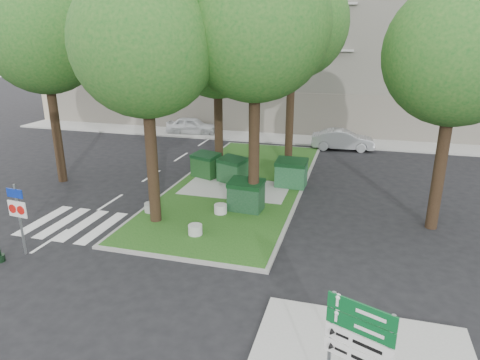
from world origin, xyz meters
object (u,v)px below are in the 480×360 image
(litter_bin, at_px, (297,174))
(bollard_mid, at_px, (195,230))
(dumpster_c, at_px, (246,195))
(dumpster_a, at_px, (206,165))
(directional_sign, at_px, (359,344))
(dumpster_b, at_px, (232,170))
(tree_median_near_right, at_px, (258,10))
(car_silver, at_px, (343,140))
(bollard_right, at_px, (221,209))
(traffic_sign_pole, at_px, (18,210))
(car_white, at_px, (192,126))
(tree_median_far, at_px, (296,11))
(bollard_left, at_px, (151,207))
(tree_street_left, at_px, (44,23))
(tree_median_mid, at_px, (219,39))
(tree_median_near_left, at_px, (146,29))
(dumpster_d, at_px, (291,173))
(tree_street_right, at_px, (462,39))

(litter_bin, bearing_deg, bollard_mid, -110.87)
(dumpster_c, xyz_separation_m, bollard_mid, (-1.18, -2.83, -0.45))
(dumpster_a, relative_size, directional_sign, 0.64)
(dumpster_b, bearing_deg, directional_sign, -40.88)
(tree_median_near_right, height_order, car_silver, tree_median_near_right)
(bollard_right, xyz_separation_m, traffic_sign_pole, (-5.38, -4.95, 1.31))
(dumpster_b, relative_size, dumpster_c, 1.11)
(dumpster_c, height_order, car_white, dumpster_c)
(tree_median_far, distance_m, bollard_left, 12.69)
(dumpster_c, bearing_deg, dumpster_b, 119.76)
(car_silver, bearing_deg, tree_street_left, 123.79)
(bollard_left, distance_m, car_silver, 15.14)
(tree_median_near_right, xyz_separation_m, dumpster_b, (-2.02, 3.33, -7.24))
(dumpster_b, xyz_separation_m, directional_sign, (6.23, -12.89, 1.07))
(tree_median_far, relative_size, bollard_left, 22.65)
(tree_median_mid, distance_m, bollard_left, 8.92)
(tree_median_near_left, distance_m, dumpster_d, 9.61)
(dumpster_b, bearing_deg, bollard_right, -56.96)
(car_white, bearing_deg, tree_median_near_right, -154.92)
(dumpster_a, distance_m, directional_sign, 15.54)
(dumpster_b, xyz_separation_m, bollard_mid, (0.42, -6.18, -0.44))
(tree_median_far, bearing_deg, tree_median_near_right, -91.53)
(dumpster_a, bearing_deg, bollard_mid, -52.26)
(bollard_left, bearing_deg, litter_bin, 46.43)
(bollard_mid, bearing_deg, traffic_sign_pole, -151.41)
(tree_median_near_right, xyz_separation_m, tree_median_mid, (-3.00, 4.50, -1.01))
(tree_median_far, xyz_separation_m, bollard_mid, (-1.80, -10.35, -8.01))
(car_silver, bearing_deg, bollard_mid, 158.72)
(dumpster_b, height_order, dumpster_d, dumpster_d)
(tree_median_near_right, bearing_deg, dumpster_c, -177.74)
(dumpster_a, bearing_deg, litter_bin, 26.22)
(tree_median_far, xyz_separation_m, tree_street_left, (-10.70, -6.00, -0.67))
(tree_median_near_left, relative_size, car_silver, 2.61)
(tree_street_right, xyz_separation_m, car_white, (-15.38, 13.29, -6.32))
(bollard_right, distance_m, car_white, 16.10)
(directional_sign, bearing_deg, dumpster_b, 138.45)
(tree_median_mid, xyz_separation_m, bollard_left, (-1.19, -5.81, -6.67))
(tree_median_mid, height_order, dumpster_d, tree_median_mid)
(tree_street_right, bearing_deg, dumpster_c, -176.02)
(dumpster_a, bearing_deg, tree_street_left, -140.47)
(tree_street_left, xyz_separation_m, directional_sign, (14.71, -11.06, -5.84))
(tree_median_near_left, relative_size, directional_sign, 4.13)
(litter_bin, distance_m, directional_sign, 14.23)
(dumpster_b, distance_m, litter_bin, 3.28)
(tree_median_near_right, height_order, tree_median_mid, tree_median_near_right)
(dumpster_d, bearing_deg, dumpster_a, 178.04)
(tree_median_near_left, distance_m, bollard_left, 7.08)
(dumpster_c, relative_size, bollard_mid, 2.88)
(dumpster_b, distance_m, bollard_right, 4.10)
(tree_street_right, height_order, car_silver, tree_street_right)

